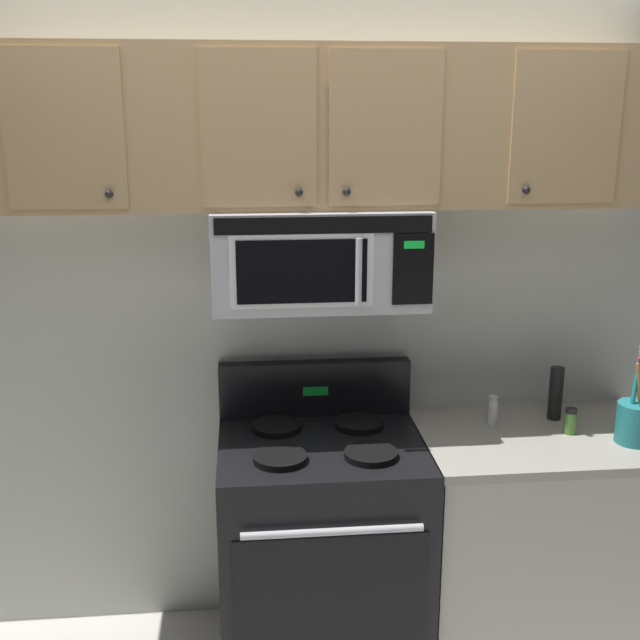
# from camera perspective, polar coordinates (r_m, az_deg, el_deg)

# --- Properties ---
(back_wall) EXTENTS (5.20, 0.10, 2.70)m
(back_wall) POSITION_cam_1_polar(r_m,az_deg,el_deg) (3.13, -0.54, 1.43)
(back_wall) COLOR silver
(back_wall) RESTS_ON ground_plane
(stove_range) EXTENTS (0.76, 0.69, 1.12)m
(stove_range) POSITION_cam_1_polar(r_m,az_deg,el_deg) (3.13, 0.12, -16.11)
(stove_range) COLOR black
(stove_range) RESTS_ON ground_plane
(over_range_microwave) EXTENTS (0.76, 0.43, 0.35)m
(over_range_microwave) POSITION_cam_1_polar(r_m,az_deg,el_deg) (2.84, -0.11, 4.66)
(over_range_microwave) COLOR #B7BABF
(upper_cabinets) EXTENTS (2.50, 0.36, 0.55)m
(upper_cabinets) POSITION_cam_1_polar(r_m,az_deg,el_deg) (2.82, -0.17, 13.79)
(upper_cabinets) COLOR tan
(counter_segment) EXTENTS (0.93, 0.65, 0.90)m
(counter_segment) POSITION_cam_1_polar(r_m,az_deg,el_deg) (3.32, 15.21, -15.03)
(counter_segment) COLOR #BCB7AD
(counter_segment) RESTS_ON ground_plane
(utensil_crock_teal) EXTENTS (0.14, 0.14, 0.37)m
(utensil_crock_teal) POSITION_cam_1_polar(r_m,az_deg,el_deg) (3.12, 21.93, -6.65)
(utensil_crock_teal) COLOR teal
(utensil_crock_teal) RESTS_ON counter_segment
(salt_shaker) EXTENTS (0.04, 0.04, 0.12)m
(salt_shaker) POSITION_cam_1_polar(r_m,az_deg,el_deg) (3.14, 12.43, -6.43)
(salt_shaker) COLOR white
(salt_shaker) RESTS_ON counter_segment
(pepper_mill) EXTENTS (0.05, 0.05, 0.21)m
(pepper_mill) POSITION_cam_1_polar(r_m,az_deg,el_deg) (3.24, 16.72, -5.11)
(pepper_mill) COLOR black
(pepper_mill) RESTS_ON counter_segment
(spice_jar) EXTENTS (0.05, 0.05, 0.10)m
(spice_jar) POSITION_cam_1_polar(r_m,az_deg,el_deg) (3.13, 17.70, -7.00)
(spice_jar) COLOR #4C7F33
(spice_jar) RESTS_ON counter_segment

